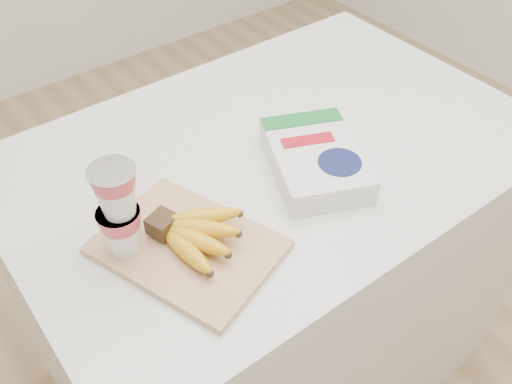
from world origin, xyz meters
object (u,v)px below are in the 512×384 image
Objects in this scene: bananas at (193,233)px; table at (271,274)px; cutting_board at (188,247)px; yogurt_stack at (118,209)px; cereal_box at (315,159)px.

table is at bearing 25.29° from bananas.
yogurt_stack is at bearing 128.56° from cutting_board.
yogurt_stack reaches higher than cereal_box.
yogurt_stack is at bearing -159.80° from cereal_box.
yogurt_stack is (-0.40, -0.08, 0.55)m from table.
bananas is 0.14m from yogurt_stack.
cereal_box is (0.32, 0.03, -0.01)m from bananas.
cereal_box is (0.42, -0.03, -0.09)m from yogurt_stack.
bananas is 0.95× the size of yogurt_stack.
cutting_board is 0.03m from bananas.
table is 0.56m from cutting_board.
bananas is (-0.30, -0.14, 0.48)m from table.
cereal_box is (0.02, -0.11, 0.47)m from table.
yogurt_stack is at bearing -168.57° from table.
cereal_box is at bearing -79.22° from table.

